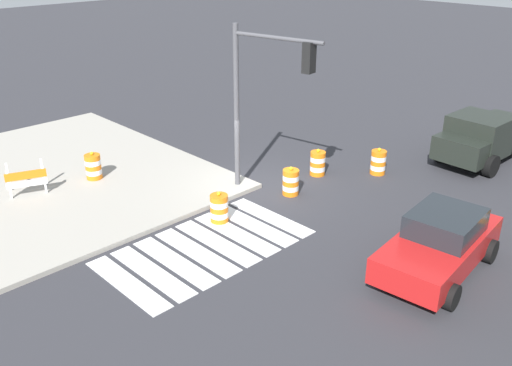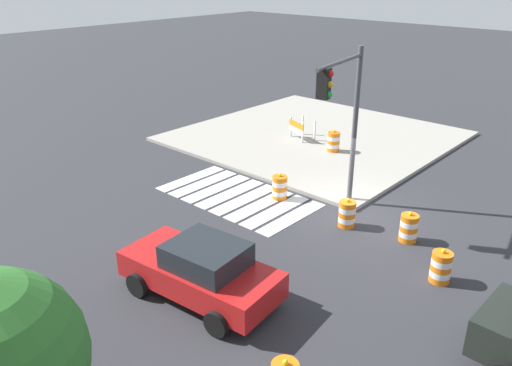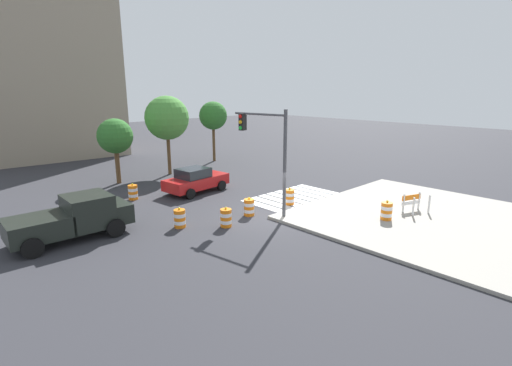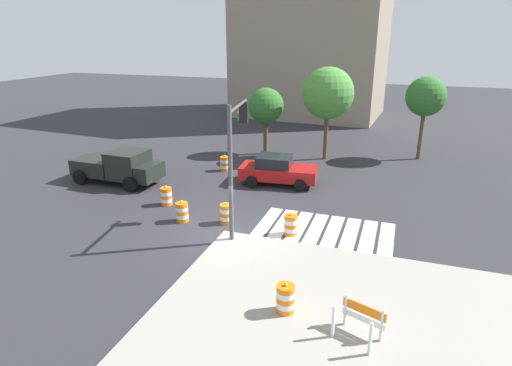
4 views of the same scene
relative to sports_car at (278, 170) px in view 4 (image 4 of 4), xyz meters
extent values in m
plane|color=#2D2D33|center=(-0.34, -6.95, -0.81)|extent=(120.00, 120.00, 0.00)
cube|color=#9E998E|center=(5.66, -12.95, -0.74)|extent=(12.00, 12.00, 0.15)
cube|color=silver|center=(1.03, -5.15, -0.80)|extent=(0.60, 3.20, 0.02)
cube|color=silver|center=(1.78, -5.15, -0.80)|extent=(0.60, 3.20, 0.02)
cube|color=silver|center=(2.53, -5.15, -0.80)|extent=(0.60, 3.20, 0.02)
cube|color=silver|center=(3.28, -5.15, -0.80)|extent=(0.60, 3.20, 0.02)
cube|color=silver|center=(4.03, -5.15, -0.80)|extent=(0.60, 3.20, 0.02)
cube|color=silver|center=(4.78, -5.15, -0.80)|extent=(0.60, 3.20, 0.02)
cube|color=silver|center=(5.53, -5.15, -0.80)|extent=(0.60, 3.20, 0.02)
cube|color=silver|center=(6.28, -5.15, -0.80)|extent=(0.60, 3.20, 0.02)
cube|color=red|center=(0.06, 0.01, -0.13)|extent=(4.47, 2.29, 0.70)
cube|color=#1E2328|center=(-0.19, -0.02, 0.52)|extent=(2.06, 1.79, 0.60)
cylinder|color=black|center=(1.30, 1.09, -0.48)|extent=(0.68, 0.31, 0.66)
cylinder|color=black|center=(1.50, -0.79, -0.48)|extent=(0.68, 0.31, 0.66)
cylinder|color=black|center=(-1.39, 0.81, -0.48)|extent=(0.68, 0.31, 0.66)
cylinder|color=black|center=(-1.18, -1.08, -0.48)|extent=(0.68, 0.31, 0.66)
cube|color=black|center=(-10.02, -2.74, 0.06)|extent=(2.56, 2.07, 0.90)
cube|color=black|center=(-7.92, -2.80, 0.36)|extent=(1.96, 2.05, 1.50)
cube|color=black|center=(-6.82, -2.83, 0.06)|extent=(1.45, 1.94, 0.90)
cylinder|color=black|center=(-7.09, -1.80, -0.39)|extent=(0.85, 0.32, 0.84)
cylinder|color=black|center=(-7.15, -3.84, -0.39)|extent=(0.85, 0.32, 0.84)
cylinder|color=black|center=(-10.49, -1.70, -0.39)|extent=(0.85, 0.32, 0.84)
cylinder|color=black|center=(-10.55, -3.74, -0.39)|extent=(0.85, 0.32, 0.84)
cylinder|color=orange|center=(2.37, -6.08, -0.72)|extent=(0.56, 0.56, 0.18)
cylinder|color=white|center=(2.37, -6.08, -0.54)|extent=(0.56, 0.56, 0.18)
cylinder|color=orange|center=(2.37, -6.08, -0.36)|extent=(0.56, 0.56, 0.18)
cylinder|color=white|center=(2.37, -6.08, -0.18)|extent=(0.56, 0.56, 0.18)
cylinder|color=orange|center=(2.37, -6.08, 0.00)|extent=(0.56, 0.56, 0.18)
sphere|color=yellow|center=(2.37, -6.08, 0.15)|extent=(0.12, 0.12, 0.12)
cylinder|color=orange|center=(-3.78, 1.26, -0.72)|extent=(0.56, 0.56, 0.18)
cylinder|color=white|center=(-3.78, 1.26, -0.54)|extent=(0.56, 0.56, 0.18)
cylinder|color=orange|center=(-3.78, 1.26, -0.36)|extent=(0.56, 0.56, 0.18)
cylinder|color=white|center=(-3.78, 1.26, -0.18)|extent=(0.56, 0.56, 0.18)
cylinder|color=orange|center=(-3.78, 1.26, 0.00)|extent=(0.56, 0.56, 0.18)
sphere|color=yellow|center=(-3.78, 1.26, 0.15)|extent=(0.12, 0.12, 0.12)
cylinder|color=orange|center=(-2.66, -6.35, -0.72)|extent=(0.56, 0.56, 0.18)
cylinder|color=white|center=(-2.66, -6.35, -0.54)|extent=(0.56, 0.56, 0.18)
cylinder|color=orange|center=(-2.66, -6.35, -0.36)|extent=(0.56, 0.56, 0.18)
cylinder|color=white|center=(-2.66, -6.35, -0.18)|extent=(0.56, 0.56, 0.18)
cylinder|color=orange|center=(-2.66, -6.35, 0.00)|extent=(0.56, 0.56, 0.18)
sphere|color=yellow|center=(-2.66, -6.35, 0.15)|extent=(0.12, 0.12, 0.12)
cylinder|color=orange|center=(-4.35, -4.85, -0.72)|extent=(0.56, 0.56, 0.18)
cylinder|color=white|center=(-4.35, -4.85, -0.54)|extent=(0.56, 0.56, 0.18)
cylinder|color=orange|center=(-4.35, -4.85, -0.36)|extent=(0.56, 0.56, 0.18)
cylinder|color=white|center=(-4.35, -4.85, -0.18)|extent=(0.56, 0.56, 0.18)
cylinder|color=orange|center=(-4.35, -4.85, 0.00)|extent=(0.56, 0.56, 0.18)
sphere|color=yellow|center=(-4.35, -4.85, 0.15)|extent=(0.12, 0.12, 0.12)
cylinder|color=orange|center=(-0.68, -5.89, -0.72)|extent=(0.56, 0.56, 0.18)
cylinder|color=white|center=(-0.68, -5.89, -0.54)|extent=(0.56, 0.56, 0.18)
cylinder|color=orange|center=(-0.68, -5.89, -0.36)|extent=(0.56, 0.56, 0.18)
cylinder|color=white|center=(-0.68, -5.89, -0.18)|extent=(0.56, 0.56, 0.18)
cylinder|color=orange|center=(-0.68, -5.89, 0.00)|extent=(0.56, 0.56, 0.18)
sphere|color=yellow|center=(-0.68, -5.89, 0.15)|extent=(0.12, 0.12, 0.12)
cylinder|color=orange|center=(3.63, -11.50, -0.57)|extent=(0.56, 0.56, 0.18)
cylinder|color=white|center=(3.63, -11.50, -0.39)|extent=(0.56, 0.56, 0.18)
cylinder|color=orange|center=(3.63, -11.50, -0.21)|extent=(0.56, 0.56, 0.18)
cylinder|color=white|center=(3.63, -11.50, -0.03)|extent=(0.56, 0.56, 0.18)
cylinder|color=orange|center=(3.63, -11.50, 0.15)|extent=(0.56, 0.56, 0.18)
sphere|color=yellow|center=(3.63, -11.50, 0.30)|extent=(0.12, 0.12, 0.12)
cube|color=silver|center=(5.43, -11.53, -0.16)|extent=(0.09, 0.09, 1.00)
cube|color=silver|center=(5.18, -12.19, -0.16)|extent=(0.09, 0.09, 1.00)
cube|color=silver|center=(6.46, -11.92, -0.16)|extent=(0.09, 0.09, 1.00)
cube|color=silver|center=(6.21, -12.57, -0.16)|extent=(0.09, 0.09, 1.00)
cube|color=orange|center=(5.95, -11.71, 0.09)|extent=(1.23, 0.49, 0.28)
cube|color=white|center=(5.95, -11.71, -0.21)|extent=(1.23, 0.49, 0.20)
cylinder|color=#4C4C51|center=(0.26, -7.55, 2.09)|extent=(0.18, 0.18, 5.50)
cylinder|color=#4C4C51|center=(0.00, -5.97, 4.54)|extent=(0.63, 3.18, 0.12)
cube|color=black|center=(-0.18, -4.86, 4.09)|extent=(0.40, 0.33, 0.90)
sphere|color=red|center=(-0.37, -4.89, 4.39)|extent=(0.20, 0.20, 0.20)
sphere|color=#F2A514|center=(-0.37, -4.89, 4.09)|extent=(0.20, 0.20, 0.20)
sphere|color=green|center=(-0.37, -4.89, 3.79)|extent=(0.20, 0.20, 0.20)
cylinder|color=brown|center=(7.64, 7.96, 0.85)|extent=(0.25, 0.25, 3.32)
sphere|color=#2D6B28|center=(7.64, 7.96, 3.40)|extent=(2.56, 2.56, 2.56)
cylinder|color=brown|center=(-2.60, 5.86, 0.46)|extent=(0.32, 0.32, 2.54)
sphere|color=#2D6B28|center=(-2.60, 5.86, 2.58)|extent=(2.45, 2.45, 2.45)
cylinder|color=brown|center=(1.61, 5.90, 0.81)|extent=(0.27, 0.27, 3.25)
sphere|color=#478C38|center=(1.61, 5.90, 3.62)|extent=(3.36, 3.36, 3.36)
cube|color=gray|center=(-3.06, 22.09, 9.04)|extent=(14.59, 10.84, 19.71)
camera|label=1|loc=(12.14, 5.61, 7.31)|focal=38.73mm
camera|label=2|loc=(-8.48, 7.36, 7.25)|focal=35.65mm
camera|label=3|loc=(-13.82, -20.16, 5.83)|focal=26.64mm
camera|label=4|loc=(6.38, -22.21, 7.40)|focal=30.09mm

